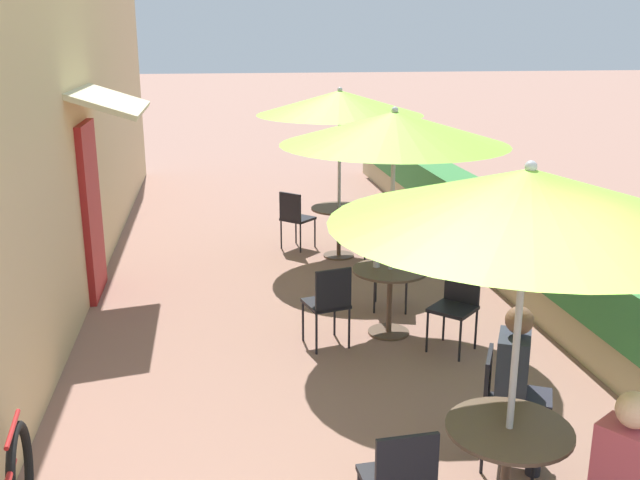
% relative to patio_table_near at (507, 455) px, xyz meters
% --- Properties ---
extents(cafe_facade_wall, '(0.98, 14.46, 4.20)m').
position_rel_patio_table_near_xyz_m(cafe_facade_wall, '(-3.36, 5.51, 1.56)').
color(cafe_facade_wall, '#D6B784').
rests_on(cafe_facade_wall, ground_plane).
extents(planter_hedge, '(0.60, 13.46, 1.01)m').
position_rel_patio_table_near_xyz_m(planter_hedge, '(1.93, 5.55, 0.01)').
color(planter_hedge, tan).
rests_on(planter_hedge, ground_plane).
extents(patio_table_near, '(0.79, 0.79, 0.72)m').
position_rel_patio_table_near_xyz_m(patio_table_near, '(0.00, 0.00, 0.00)').
color(patio_table_near, brown).
rests_on(patio_table_near, ground_plane).
extents(patio_umbrella_near, '(2.29, 2.29, 2.40)m').
position_rel_patio_table_near_xyz_m(patio_umbrella_near, '(-0.00, -0.00, 1.66)').
color(patio_umbrella_near, '#B7B7BC').
rests_on(patio_umbrella_near, ground_plane).
extents(cafe_chair_near_left, '(0.43, 0.43, 0.87)m').
position_rel_patio_table_near_xyz_m(cafe_chair_near_left, '(-0.73, -0.13, -0.01)').
color(cafe_chair_near_left, black).
rests_on(cafe_chair_near_left, ground_plane).
extents(cafe_chair_near_back, '(0.54, 0.54, 0.87)m').
position_rel_patio_table_near_xyz_m(cafe_chair_near_back, '(0.26, 0.69, -0.01)').
color(cafe_chair_near_back, black).
rests_on(cafe_chair_near_back, ground_plane).
extents(seated_patron_near_back, '(0.50, 0.46, 1.25)m').
position_rel_patio_table_near_xyz_m(seated_patron_near_back, '(0.36, 0.65, 0.16)').
color(seated_patron_near_back, '#23232D').
rests_on(seated_patron_near_back, ground_plane).
extents(patio_table_mid, '(0.79, 0.79, 0.72)m').
position_rel_patio_table_near_xyz_m(patio_table_mid, '(0.04, 3.16, 0.00)').
color(patio_table_mid, brown).
rests_on(patio_table_mid, ground_plane).
extents(patio_umbrella_mid, '(2.29, 2.29, 2.40)m').
position_rel_patio_table_near_xyz_m(patio_umbrella_mid, '(0.04, 3.16, 1.66)').
color(patio_umbrella_mid, '#B7B7BC').
rests_on(patio_umbrella_mid, ground_plane).
extents(cafe_chair_mid_left, '(0.49, 0.49, 0.87)m').
position_rel_patio_table_near_xyz_m(cafe_chair_mid_left, '(-0.65, 2.90, -0.01)').
color(cafe_chair_mid_left, black).
rests_on(cafe_chair_mid_left, ground_plane).
extents(cafe_chair_mid_right, '(0.57, 0.57, 0.87)m').
position_rel_patio_table_near_xyz_m(cafe_chair_mid_right, '(0.61, 2.69, -0.01)').
color(cafe_chair_mid_right, black).
rests_on(cafe_chair_mid_right, ground_plane).
extents(cafe_chair_mid_back, '(0.49, 0.49, 0.87)m').
position_rel_patio_table_near_xyz_m(cafe_chair_mid_back, '(0.16, 3.89, -0.01)').
color(cafe_chair_mid_back, black).
rests_on(cafe_chair_mid_back, ground_plane).
extents(coffee_cup_mid, '(0.07, 0.07, 0.09)m').
position_rel_patio_table_near_xyz_m(coffee_cup_mid, '(-0.09, 3.25, 0.24)').
color(coffee_cup_mid, white).
rests_on(coffee_cup_mid, patio_table_mid).
extents(patio_table_far, '(0.79, 0.79, 0.72)m').
position_rel_patio_table_near_xyz_m(patio_table_far, '(0.00, 5.97, 0.00)').
color(patio_table_far, brown).
rests_on(patio_table_far, ground_plane).
extents(patio_umbrella_far, '(2.29, 2.29, 2.40)m').
position_rel_patio_table_near_xyz_m(patio_umbrella_far, '(0.00, 5.97, 1.66)').
color(patio_umbrella_far, '#B7B7BC').
rests_on(patio_umbrella_far, ground_plane).
extents(cafe_chair_far_left, '(0.57, 0.57, 0.87)m').
position_rel_patio_table_near_xyz_m(cafe_chair_far_left, '(0.58, 5.50, -0.01)').
color(cafe_chair_far_left, black).
rests_on(cafe_chair_far_left, ground_plane).
extents(cafe_chair_far_right, '(0.57, 0.57, 0.87)m').
position_rel_patio_table_near_xyz_m(cafe_chair_far_right, '(-0.58, 6.43, -0.01)').
color(cafe_chair_far_right, black).
rests_on(cafe_chair_far_right, ground_plane).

